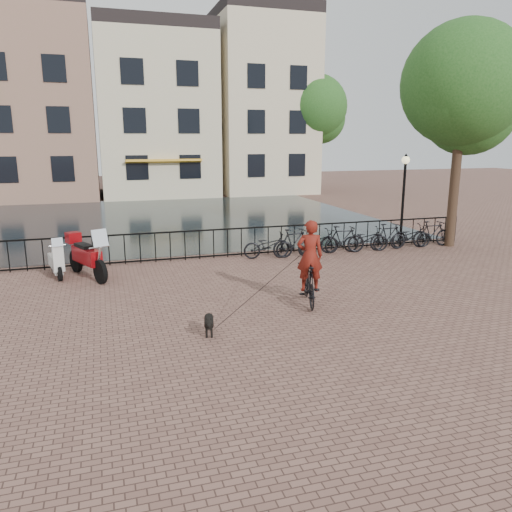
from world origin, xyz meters
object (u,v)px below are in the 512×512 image
object	(u,v)px
dog	(209,324)
motorcycle	(86,251)
scooter	(55,255)
lamp_post	(404,185)
cyclist	(309,267)

from	to	relation	value
dog	motorcycle	size ratio (longest dim) A/B	0.32
motorcycle	scooter	distance (m)	1.01
dog	scooter	world-z (taller)	scooter
lamp_post	dog	size ratio (longest dim) A/B	4.64
cyclist	dog	world-z (taller)	cyclist
motorcycle	cyclist	bearing A→B (deg)	-62.63
lamp_post	cyclist	world-z (taller)	lamp_post
lamp_post	scooter	xyz separation A→B (m)	(-12.26, -0.55, -1.72)
lamp_post	motorcycle	world-z (taller)	lamp_post
lamp_post	motorcycle	distance (m)	11.49
lamp_post	scooter	world-z (taller)	lamp_post
dog	motorcycle	world-z (taller)	motorcycle
cyclist	scooter	size ratio (longest dim) A/B	1.69
scooter	dog	bearing A→B (deg)	-72.74
cyclist	dog	size ratio (longest dim) A/B	3.37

